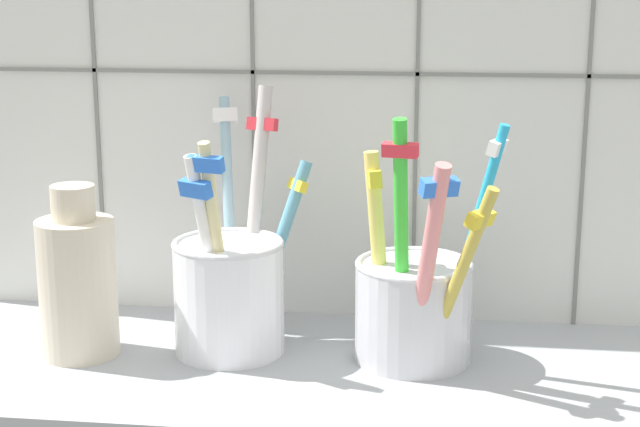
% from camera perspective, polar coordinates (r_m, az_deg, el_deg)
% --- Properties ---
extents(counter_slab, '(0.64, 0.22, 0.02)m').
position_cam_1_polar(counter_slab, '(0.72, -0.20, -9.36)').
color(counter_slab, '#9EA3A8').
rests_on(counter_slab, ground).
extents(tile_wall_back, '(0.64, 0.02, 0.45)m').
position_cam_1_polar(tile_wall_back, '(0.79, 0.91, 8.70)').
color(tile_wall_back, silver).
rests_on(tile_wall_back, ground).
extents(toothbrush_cup_left, '(0.10, 0.13, 0.19)m').
position_cam_1_polar(toothbrush_cup_left, '(0.73, -5.14, -4.15)').
color(toothbrush_cup_left, white).
rests_on(toothbrush_cup_left, counter_slab).
extents(toothbrush_cup_right, '(0.10, 0.11, 0.18)m').
position_cam_1_polar(toothbrush_cup_right, '(0.72, 5.37, -5.02)').
color(toothbrush_cup_right, silver).
rests_on(toothbrush_cup_right, counter_slab).
extents(ceramic_vase, '(0.06, 0.06, 0.13)m').
position_cam_1_polar(ceramic_vase, '(0.74, -13.65, -3.81)').
color(ceramic_vase, beige).
rests_on(ceramic_vase, counter_slab).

